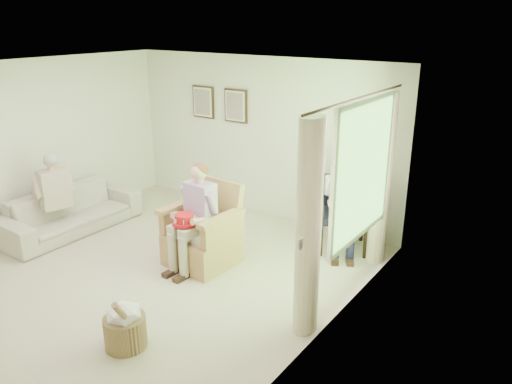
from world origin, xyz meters
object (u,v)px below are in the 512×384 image
at_px(wicker_armchair, 204,238).
at_px(sofa, 71,212).
at_px(person_sofa, 51,191).
at_px(person_wicker, 196,210).
at_px(hatbox, 125,325).
at_px(red_hat, 184,220).
at_px(wood_armchair, 346,210).
at_px(person_dark, 342,196).

bearing_deg(wicker_armchair, sofa, -167.80).
xyz_separation_m(wicker_armchair, sofa, (-2.40, -0.37, -0.03)).
height_order(wicker_armchair, person_sofa, person_sofa).
height_order(person_wicker, person_sofa, person_wicker).
distance_m(person_sofa, hatbox, 3.22).
xyz_separation_m(sofa, red_hat, (2.38, 0.02, 0.42)).
xyz_separation_m(wood_armchair, person_wicker, (-1.34, -1.70, 0.25)).
bearing_deg(person_sofa, wicker_armchair, 118.84).
height_order(person_sofa, hatbox, person_sofa).
distance_m(red_hat, hatbox, 1.69).
distance_m(wood_armchair, person_dark, 0.31).
bearing_deg(sofa, person_wicker, -84.73).
bearing_deg(person_wicker, hatbox, -69.04).
xyz_separation_m(sofa, hatbox, (2.94, -1.50, -0.07)).
bearing_deg(person_sofa, hatbox, 81.24).
distance_m(person_sofa, red_hat, 2.40).
height_order(wicker_armchair, hatbox, wicker_armchair).
height_order(person_wicker, hatbox, person_wicker).
bearing_deg(wood_armchair, person_dark, -118.67).
bearing_deg(wood_armchair, sofa, 178.55).
bearing_deg(hatbox, wood_armchair, 76.88).
distance_m(person_dark, person_sofa, 4.25).
distance_m(sofa, red_hat, 2.42).
relative_size(person_wicker, person_dark, 0.99).
relative_size(person_dark, hatbox, 2.22).
xyz_separation_m(wood_armchair, sofa, (-3.73, -1.92, -0.25)).
bearing_deg(wicker_armchair, person_dark, 49.50).
bearing_deg(person_dark, person_sofa, 179.78).
distance_m(wood_armchair, sofa, 4.21).
bearing_deg(wicker_armchair, person_wicker, -86.50).
bearing_deg(person_dark, hatbox, -132.45).
bearing_deg(person_sofa, person_dark, 132.37).
height_order(sofa, person_wicker, person_wicker).
relative_size(person_dark, person_sofa, 1.09).
xyz_separation_m(person_sofa, red_hat, (2.38, 0.29, -0.00)).
xyz_separation_m(wicker_armchair, person_dark, (1.34, 1.39, 0.48)).
bearing_deg(hatbox, person_sofa, 157.33).
xyz_separation_m(wood_armchair, red_hat, (-1.35, -1.90, 0.17)).
bearing_deg(person_wicker, person_dark, 52.35).
distance_m(wicker_armchair, person_dark, 1.98).
height_order(sofa, hatbox, sofa).
distance_m(wicker_armchair, hatbox, 1.95).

